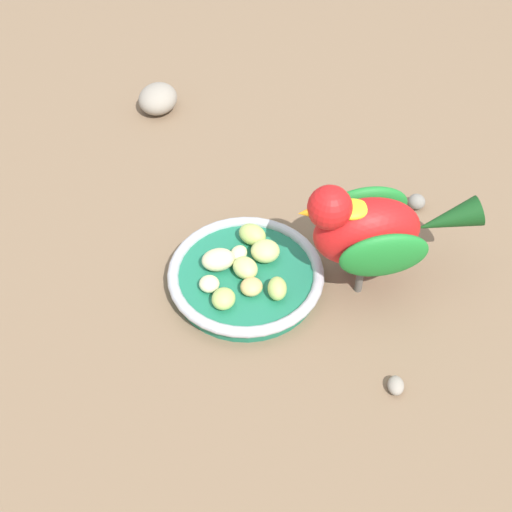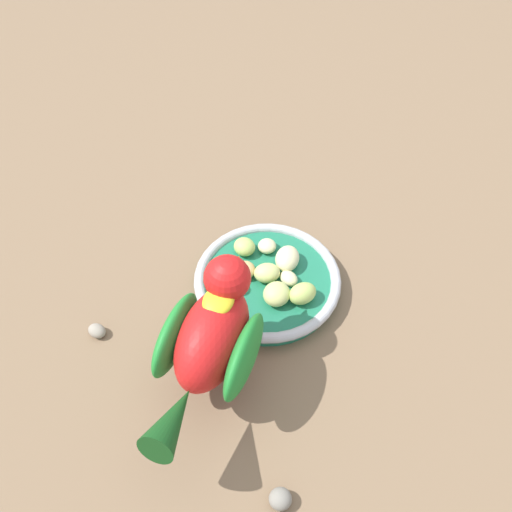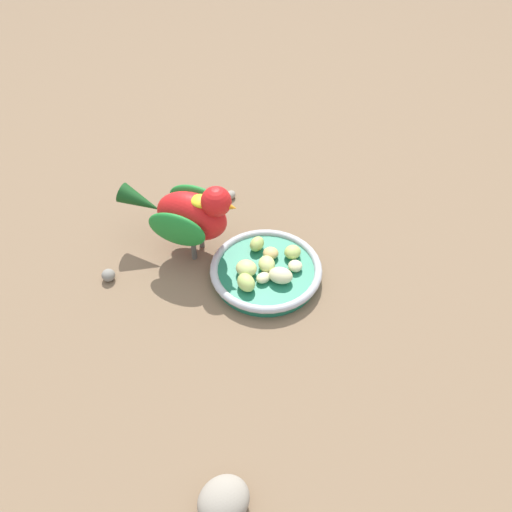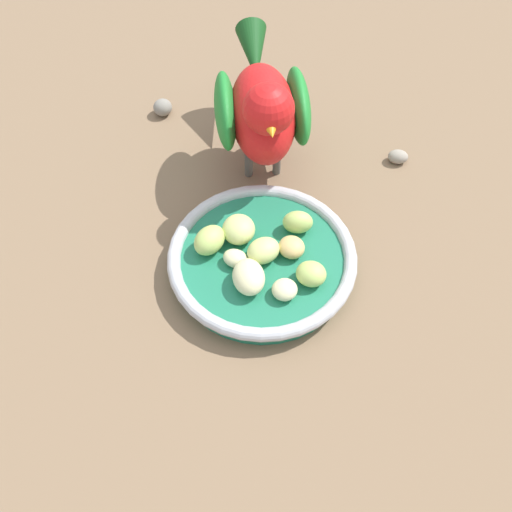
% 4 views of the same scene
% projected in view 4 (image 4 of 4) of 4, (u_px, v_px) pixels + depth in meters
% --- Properties ---
extents(ground_plane, '(4.00, 4.00, 0.00)m').
position_uv_depth(ground_plane, '(290.00, 276.00, 0.60)').
color(ground_plane, '#7A6047').
extents(feeding_bowl, '(0.19, 0.19, 0.03)m').
position_uv_depth(feeding_bowl, '(262.00, 260.00, 0.59)').
color(feeding_bowl, '#1E7251').
rests_on(feeding_bowl, ground_plane).
extents(apple_piece_0, '(0.05, 0.05, 0.02)m').
position_uv_depth(apple_piece_0, '(249.00, 277.00, 0.56)').
color(apple_piece_0, beige).
rests_on(apple_piece_0, feeding_bowl).
extents(apple_piece_1, '(0.05, 0.05, 0.02)m').
position_uv_depth(apple_piece_1, '(239.00, 229.00, 0.59)').
color(apple_piece_1, '#C6D17A').
rests_on(apple_piece_1, feeding_bowl).
extents(apple_piece_2, '(0.03, 0.04, 0.02)m').
position_uv_depth(apple_piece_2, '(263.00, 251.00, 0.58)').
color(apple_piece_2, '#C6D17A').
rests_on(apple_piece_2, feeding_bowl).
extents(apple_piece_3, '(0.04, 0.04, 0.02)m').
position_uv_depth(apple_piece_3, '(298.00, 222.00, 0.60)').
color(apple_piece_3, '#B2CC66').
rests_on(apple_piece_3, feeding_bowl).
extents(apple_piece_4, '(0.04, 0.04, 0.02)m').
position_uv_depth(apple_piece_4, '(314.00, 272.00, 0.56)').
color(apple_piece_4, '#B2CC66').
rests_on(apple_piece_4, feeding_bowl).
extents(apple_piece_5, '(0.03, 0.03, 0.01)m').
position_uv_depth(apple_piece_5, '(236.00, 258.00, 0.57)').
color(apple_piece_5, beige).
rests_on(apple_piece_5, feeding_bowl).
extents(apple_piece_6, '(0.03, 0.04, 0.03)m').
position_uv_depth(apple_piece_6, '(210.00, 240.00, 0.58)').
color(apple_piece_6, '#B2CC66').
rests_on(apple_piece_6, feeding_bowl).
extents(apple_piece_7, '(0.03, 0.03, 0.02)m').
position_uv_depth(apple_piece_7, '(292.00, 247.00, 0.58)').
color(apple_piece_7, tan).
rests_on(apple_piece_7, feeding_bowl).
extents(apple_piece_8, '(0.03, 0.03, 0.02)m').
position_uv_depth(apple_piece_8, '(285.00, 290.00, 0.55)').
color(apple_piece_8, beige).
rests_on(apple_piece_8, feeding_bowl).
extents(parrot, '(0.19, 0.16, 0.15)m').
position_uv_depth(parrot, '(262.00, 107.00, 0.61)').
color(parrot, '#59544C').
rests_on(parrot, ground_plane).
extents(pebble_0, '(0.03, 0.03, 0.02)m').
position_uv_depth(pebble_0, '(398.00, 157.00, 0.68)').
color(pebble_0, gray).
rests_on(pebble_0, ground_plane).
extents(pebble_1, '(0.03, 0.03, 0.02)m').
position_uv_depth(pebble_1, '(163.00, 107.00, 0.73)').
color(pebble_1, gray).
rests_on(pebble_1, ground_plane).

